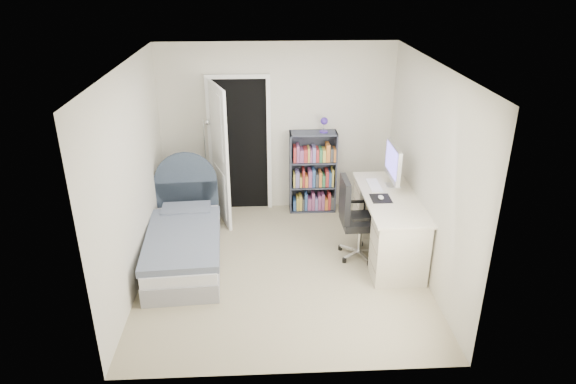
{
  "coord_description": "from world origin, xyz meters",
  "views": [
    {
      "loc": [
        -0.21,
        -5.45,
        3.48
      ],
      "look_at": [
        0.08,
        0.13,
        0.98
      ],
      "focal_mm": 32.0,
      "sensor_mm": 36.0,
      "label": 1
    }
  ],
  "objects_px": {
    "bed": "(185,241)",
    "office_chair": "(354,215)",
    "nightstand": "(186,192)",
    "desk": "(388,222)",
    "bookcase": "(314,175)",
    "floor_lamp": "(208,175)"
  },
  "relations": [
    {
      "from": "bookcase",
      "to": "desk",
      "type": "height_order",
      "value": "bookcase"
    },
    {
      "from": "nightstand",
      "to": "desk",
      "type": "bearing_deg",
      "value": -25.52
    },
    {
      "from": "nightstand",
      "to": "desk",
      "type": "relative_size",
      "value": 0.32
    },
    {
      "from": "bookcase",
      "to": "desk",
      "type": "relative_size",
      "value": 0.88
    },
    {
      "from": "nightstand",
      "to": "office_chair",
      "type": "xyz_separation_m",
      "value": [
        2.29,
        -1.37,
        0.24
      ]
    },
    {
      "from": "bed",
      "to": "office_chair",
      "type": "relative_size",
      "value": 1.78
    },
    {
      "from": "bed",
      "to": "nightstand",
      "type": "height_order",
      "value": "bed"
    },
    {
      "from": "bookcase",
      "to": "office_chair",
      "type": "distance_m",
      "value": 1.45
    },
    {
      "from": "bed",
      "to": "office_chair",
      "type": "distance_m",
      "value": 2.17
    },
    {
      "from": "floor_lamp",
      "to": "office_chair",
      "type": "distance_m",
      "value": 2.42
    },
    {
      "from": "bed",
      "to": "bookcase",
      "type": "height_order",
      "value": "bookcase"
    },
    {
      "from": "desk",
      "to": "office_chair",
      "type": "height_order",
      "value": "desk"
    },
    {
      "from": "nightstand",
      "to": "desk",
      "type": "xyz_separation_m",
      "value": [
        2.75,
        -1.31,
        0.09
      ]
    },
    {
      "from": "nightstand",
      "to": "bed",
      "type": "bearing_deg",
      "value": -83.55
    },
    {
      "from": "floor_lamp",
      "to": "desk",
      "type": "distance_m",
      "value": 2.77
    },
    {
      "from": "bed",
      "to": "floor_lamp",
      "type": "bearing_deg",
      "value": 82.3
    },
    {
      "from": "desk",
      "to": "bookcase",
      "type": "bearing_deg",
      "value": 121.71
    },
    {
      "from": "bed",
      "to": "desk",
      "type": "xyz_separation_m",
      "value": [
        2.59,
        0.04,
        0.18
      ]
    },
    {
      "from": "bed",
      "to": "floor_lamp",
      "type": "height_order",
      "value": "floor_lamp"
    },
    {
      "from": "office_chair",
      "to": "desk",
      "type": "bearing_deg",
      "value": 7.18
    },
    {
      "from": "nightstand",
      "to": "floor_lamp",
      "type": "bearing_deg",
      "value": 9.69
    },
    {
      "from": "floor_lamp",
      "to": "desk",
      "type": "xyz_separation_m",
      "value": [
        2.4,
        -1.37,
        -0.15
      ]
    }
  ]
}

